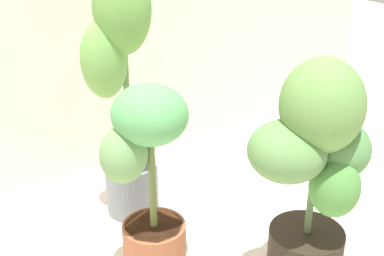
% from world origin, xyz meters
% --- Properties ---
extents(potted_plant_center, '(0.32, 0.30, 0.61)m').
position_xyz_m(potted_plant_center, '(-0.06, 0.17, 0.34)').
color(potted_plant_center, '#9A5536').
rests_on(potted_plant_center, ground).
extents(potted_plant_back_center, '(0.27, 0.25, 0.90)m').
position_xyz_m(potted_plant_back_center, '(0.03, 0.49, 0.50)').
color(potted_plant_back_center, slate).
rests_on(potted_plant_back_center, ground).
extents(potted_plant_front_right, '(0.41, 0.34, 0.71)m').
position_xyz_m(potted_plant_front_right, '(0.29, -0.15, 0.40)').
color(potted_plant_front_right, black).
rests_on(potted_plant_front_right, ground).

